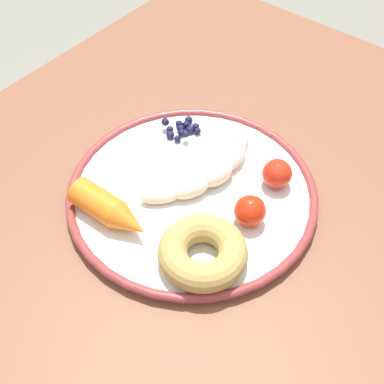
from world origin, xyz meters
TOP-DOWN VIEW (x-y plane):
  - dining_table at (0.00, 0.00)m, footprint 0.95×0.85m
  - plate at (-0.01, 0.04)m, footprint 0.33×0.33m
  - banana at (0.03, 0.03)m, footprint 0.21×0.08m
  - carrot_orange at (-0.11, 0.09)m, footprint 0.04×0.11m
  - donut at (-0.09, -0.04)m, footprint 0.15×0.15m
  - blueberry_pile at (0.07, 0.12)m, footprint 0.05×0.05m
  - tomato_near at (-0.01, -0.05)m, footprint 0.04×0.04m
  - tomato_mid at (0.07, -0.04)m, footprint 0.04×0.04m

SIDE VIEW (x-z plane):
  - dining_table at x=0.00m, z-range 0.26..0.97m
  - plate at x=-0.01m, z-range 0.71..0.72m
  - blueberry_pile at x=0.07m, z-range 0.71..0.73m
  - banana at x=0.03m, z-range 0.71..0.74m
  - donut at x=-0.09m, z-range 0.72..0.75m
  - carrot_orange at x=-0.11m, z-range 0.72..0.76m
  - tomato_mid at x=0.07m, z-range 0.72..0.76m
  - tomato_near at x=-0.01m, z-range 0.72..0.76m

